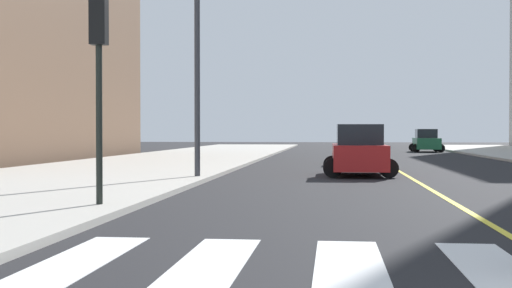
# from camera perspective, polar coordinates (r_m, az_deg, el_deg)

# --- Properties ---
(sidewalk_kerb_west) EXTENTS (10.00, 120.00, 0.15)m
(sidewalk_kerb_west) POSITION_cam_1_polar(r_m,az_deg,el_deg) (26.40, -14.18, -2.59)
(sidewalk_kerb_west) COLOR #B2ADA3
(sidewalk_kerb_west) RESTS_ON ground
(lane_divider_paint) EXTENTS (0.16, 80.00, 0.01)m
(lane_divider_paint) POSITION_cam_1_polar(r_m,az_deg,el_deg) (44.80, 10.15, -1.19)
(lane_divider_paint) COLOR yellow
(lane_divider_paint) RESTS_ON ground
(car_green_nearest) EXTENTS (2.82, 4.45, 1.97)m
(car_green_nearest) POSITION_cam_1_polar(r_m,az_deg,el_deg) (60.24, 14.13, 0.23)
(car_green_nearest) COLOR #236B42
(car_green_nearest) RESTS_ON ground
(car_red_third) EXTENTS (2.84, 4.53, 2.02)m
(car_red_third) POSITION_cam_1_polar(r_m,az_deg,el_deg) (26.99, 8.65, -0.65)
(car_red_third) COLOR red
(car_red_third) RESTS_ON ground
(car_white_fourth) EXTENTS (2.63, 4.14, 1.83)m
(car_white_fourth) POSITION_cam_1_polar(r_m,az_deg,el_deg) (36.53, 8.38, -0.35)
(car_white_fourth) COLOR silver
(car_white_fourth) RESTS_ON ground
(traffic_light_far_corner) EXTENTS (0.36, 0.41, 4.47)m
(traffic_light_far_corner) POSITION_cam_1_polar(r_m,az_deg,el_deg) (15.22, -13.05, 6.95)
(traffic_light_far_corner) COLOR black
(traffic_light_far_corner) RESTS_ON sidewalk_kerb_west
(street_lamp) EXTENTS (0.44, 0.44, 6.85)m
(street_lamp) POSITION_cam_1_polar(r_m,az_deg,el_deg) (24.36, -4.97, 6.92)
(street_lamp) COLOR #38383D
(street_lamp) RESTS_ON sidewalk_kerb_west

